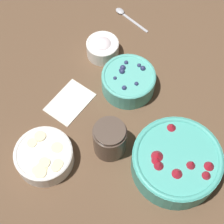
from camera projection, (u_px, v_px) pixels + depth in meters
The scene contains 8 objects.
ground_plane at pixel (146, 109), 1.05m from camera, with size 4.00×4.00×0.00m, color brown.
bowl_strawberries at pixel (176, 161), 0.92m from camera, with size 0.22×0.22×0.10m.
bowl_blueberries at pixel (128, 80), 1.05m from camera, with size 0.15×0.15×0.07m.
bowl_bananas at pixel (44, 156), 0.95m from camera, with size 0.15×0.15×0.05m.
bowl_cream at pixel (103, 47), 1.11m from camera, with size 0.10×0.10×0.06m.
jar_chocolate at pixel (110, 140), 0.95m from camera, with size 0.09×0.09×0.10m.
napkin at pixel (70, 102), 1.05m from camera, with size 0.14×0.10×0.01m.
spoon at pixel (126, 15), 1.21m from camera, with size 0.05×0.14×0.01m.
Camera 1 is at (0.49, 0.19, 0.91)m, focal length 60.00 mm.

